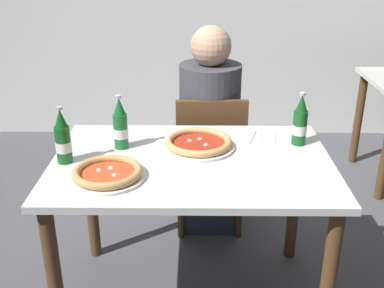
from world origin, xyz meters
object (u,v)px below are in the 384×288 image
(beer_bottle_left, at_px, (120,126))
(chair_behind_table, at_px, (210,156))
(beer_bottle_right, at_px, (63,139))
(napkin_with_cutlery, at_px, (256,138))
(dining_table_main, at_px, (192,183))
(pizza_marinara_far, at_px, (107,173))
(beer_bottle_center, at_px, (300,123))
(pizza_margherita_near, at_px, (198,143))
(diner_seated, at_px, (209,136))

(beer_bottle_left, bearing_deg, chair_behind_table, 49.42)
(beer_bottle_right, height_order, napkin_with_cutlery, beer_bottle_right)
(dining_table_main, relative_size, chair_behind_table, 1.41)
(dining_table_main, xyz_separation_m, pizza_marinara_far, (-0.33, -0.18, 0.14))
(dining_table_main, bearing_deg, beer_bottle_right, -176.83)
(dining_table_main, xyz_separation_m, beer_bottle_left, (-0.32, 0.12, 0.22))
(beer_bottle_left, distance_m, beer_bottle_right, 0.27)
(dining_table_main, relative_size, beer_bottle_center, 4.86)
(beer_bottle_left, bearing_deg, dining_table_main, -21.08)
(beer_bottle_right, relative_size, napkin_with_cutlery, 1.16)
(pizza_margherita_near, relative_size, beer_bottle_right, 1.34)
(dining_table_main, height_order, napkin_with_cutlery, napkin_with_cutlery)
(dining_table_main, distance_m, chair_behind_table, 0.64)
(dining_table_main, distance_m, pizza_margherita_near, 0.19)
(chair_behind_table, height_order, beer_bottle_right, beer_bottle_right)
(dining_table_main, bearing_deg, pizza_marinara_far, -152.13)
(dining_table_main, height_order, beer_bottle_left, beer_bottle_left)
(pizza_marinara_far, distance_m, beer_bottle_right, 0.26)
(pizza_marinara_far, xyz_separation_m, napkin_with_cutlery, (0.63, 0.41, -0.02))
(pizza_marinara_far, height_order, napkin_with_cutlery, pizza_marinara_far)
(beer_bottle_left, distance_m, napkin_with_cutlery, 0.64)
(beer_bottle_center, xyz_separation_m, beer_bottle_right, (-1.03, -0.20, 0.00))
(beer_bottle_center, bearing_deg, pizza_margherita_near, -174.26)
(pizza_margherita_near, relative_size, napkin_with_cutlery, 1.55)
(diner_seated, height_order, beer_bottle_left, diner_seated)
(diner_seated, distance_m, pizza_margherita_near, 0.57)
(pizza_margherita_near, distance_m, beer_bottle_right, 0.59)
(diner_seated, xyz_separation_m, pizza_marinara_far, (-0.43, -0.84, 0.19))
(pizza_margherita_near, relative_size, beer_bottle_center, 1.34)
(chair_behind_table, relative_size, pizza_marinara_far, 2.83)
(beer_bottle_right, bearing_deg, pizza_margherita_near, 15.34)
(beer_bottle_left, bearing_deg, pizza_marinara_far, -92.23)
(dining_table_main, xyz_separation_m, pizza_margherita_near, (0.03, 0.13, 0.13))
(chair_behind_table, bearing_deg, beer_bottle_left, 47.47)
(beer_bottle_center, bearing_deg, napkin_with_cutlery, 161.12)
(chair_behind_table, distance_m, beer_bottle_left, 0.74)
(beer_bottle_left, xyz_separation_m, beer_bottle_center, (0.81, 0.05, 0.00))
(napkin_with_cutlery, bearing_deg, pizza_margherita_near, -158.22)
(diner_seated, relative_size, pizza_margherita_near, 3.67)
(dining_table_main, bearing_deg, chair_behind_table, 80.98)
(diner_seated, distance_m, napkin_with_cutlery, 0.50)
(pizza_marinara_far, relative_size, beer_bottle_center, 1.22)
(diner_seated, bearing_deg, pizza_margherita_near, -97.03)
(pizza_margherita_near, xyz_separation_m, napkin_with_cutlery, (0.28, 0.11, -0.02))
(beer_bottle_left, height_order, beer_bottle_center, same)
(chair_behind_table, xyz_separation_m, pizza_marinara_far, (-0.43, -0.78, 0.29))
(chair_behind_table, relative_size, beer_bottle_left, 3.44)
(pizza_marinara_far, bearing_deg, chair_behind_table, 61.39)
(pizza_margherita_near, distance_m, beer_bottle_center, 0.47)
(dining_table_main, relative_size, napkin_with_cutlery, 5.62)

